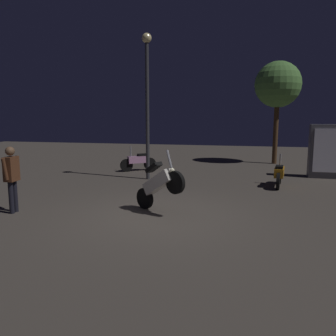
# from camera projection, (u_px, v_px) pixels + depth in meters

# --- Properties ---
(ground_plane) EXTENTS (40.00, 40.00, 0.00)m
(ground_plane) POSITION_uv_depth(u_px,v_px,m) (157.00, 216.00, 8.29)
(ground_plane) COLOR #4C443D
(motorcycle_white_foreground) EXTENTS (1.46, 0.96, 1.63)m
(motorcycle_white_foreground) POSITION_uv_depth(u_px,v_px,m) (159.00, 184.00, 8.49)
(motorcycle_white_foreground) COLOR black
(motorcycle_white_foreground) RESTS_ON ground_plane
(motorcycle_pink_parked_left) EXTENTS (1.38, 1.09, 1.11)m
(motorcycle_pink_parked_left) POSITION_uv_depth(u_px,v_px,m) (138.00, 161.00, 15.01)
(motorcycle_pink_parked_left) COLOR black
(motorcycle_pink_parked_left) RESTS_ON ground_plane
(motorcycle_orange_parked_right) EXTENTS (0.43, 1.66, 1.11)m
(motorcycle_orange_parked_right) POSITION_uv_depth(u_px,v_px,m) (279.00, 174.00, 11.71)
(motorcycle_orange_parked_right) COLOR black
(motorcycle_orange_parked_right) RESTS_ON ground_plane
(person_rider_beside) EXTENTS (0.25, 0.67, 1.69)m
(person_rider_beside) POSITION_uv_depth(u_px,v_px,m) (12.00, 174.00, 8.47)
(person_rider_beside) COLOR black
(person_rider_beside) RESTS_ON ground_plane
(streetlamp_near) EXTENTS (0.36, 0.36, 5.42)m
(streetlamp_near) POSITION_uv_depth(u_px,v_px,m) (147.00, 89.00, 12.62)
(streetlamp_near) COLOR #38383D
(streetlamp_near) RESTS_ON ground_plane
(tree_left_bg) EXTENTS (2.27, 2.27, 5.09)m
(tree_left_bg) POSITION_uv_depth(u_px,v_px,m) (278.00, 85.00, 16.74)
(tree_left_bg) COLOR #4C331E
(tree_left_bg) RESTS_ON ground_plane
(kiosk_billboard) EXTENTS (1.62, 0.59, 2.10)m
(kiosk_billboard) POSITION_uv_depth(u_px,v_px,m) (331.00, 151.00, 13.23)
(kiosk_billboard) COLOR #595960
(kiosk_billboard) RESTS_ON ground_plane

